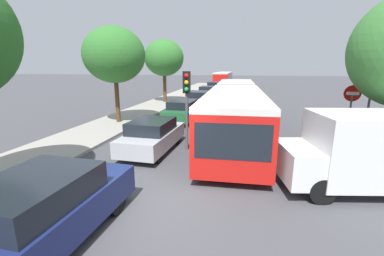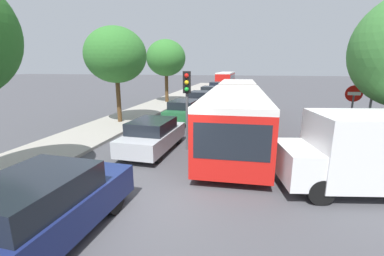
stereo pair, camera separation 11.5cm
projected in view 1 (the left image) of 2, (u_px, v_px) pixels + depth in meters
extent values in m
plane|color=#47474C|center=(156.00, 204.00, 6.88)|extent=(200.00, 200.00, 0.00)
cube|color=#9E998E|center=(171.00, 98.00, 28.83)|extent=(3.20, 53.77, 0.14)
cube|color=red|center=(234.00, 118.00, 11.76)|extent=(2.74, 9.35, 2.00)
cube|color=black|center=(235.00, 111.00, 11.67)|extent=(2.75, 8.98, 0.88)
cube|color=silver|center=(235.00, 94.00, 11.50)|extent=(2.74, 9.35, 0.20)
cube|color=red|center=(236.00, 97.00, 20.18)|extent=(2.66, 6.42, 2.00)
cube|color=black|center=(236.00, 92.00, 20.10)|extent=(2.68, 6.17, 0.88)
cube|color=silver|center=(236.00, 82.00, 19.92)|extent=(2.66, 6.42, 0.20)
cylinder|color=black|center=(235.00, 103.00, 16.67)|extent=(1.87, 1.03, 1.84)
cube|color=black|center=(233.00, 142.00, 7.29)|extent=(2.20, 0.16, 1.08)
cylinder|color=black|center=(263.00, 158.00, 8.92)|extent=(0.32, 0.99, 0.98)
cylinder|color=black|center=(203.00, 155.00, 9.27)|extent=(0.32, 0.99, 0.98)
cylinder|color=black|center=(253.00, 122.00, 14.61)|extent=(0.32, 0.99, 0.98)
cylinder|color=black|center=(216.00, 121.00, 14.96)|extent=(0.32, 0.99, 0.98)
cylinder|color=black|center=(249.00, 107.00, 20.19)|extent=(0.32, 0.99, 0.98)
cylinder|color=black|center=(222.00, 106.00, 20.54)|extent=(0.32, 0.99, 0.98)
cube|color=red|center=(223.00, 79.00, 48.62)|extent=(2.77, 11.60, 2.01)
cube|color=black|center=(223.00, 77.00, 48.54)|extent=(2.78, 11.02, 0.84)
cube|color=silver|center=(224.00, 73.00, 48.36)|extent=(2.77, 11.60, 0.20)
cylinder|color=black|center=(220.00, 82.00, 52.65)|extent=(0.32, 1.01, 1.00)
cylinder|color=black|center=(230.00, 82.00, 52.20)|extent=(0.32, 1.01, 1.00)
cylinder|color=black|center=(215.00, 84.00, 45.74)|extent=(0.32, 1.01, 1.00)
cylinder|color=black|center=(227.00, 84.00, 45.29)|extent=(0.32, 1.01, 1.00)
cube|color=navy|center=(42.00, 218.00, 5.17)|extent=(2.09, 4.51, 0.72)
cube|color=black|center=(33.00, 191.00, 4.92)|extent=(1.84, 2.40, 0.55)
cylinder|color=black|center=(62.00, 193.00, 6.76)|extent=(0.26, 0.69, 0.67)
cylinder|color=black|center=(115.00, 201.00, 6.39)|extent=(0.26, 0.69, 0.67)
cube|color=#B7BABF|center=(153.00, 138.00, 11.09)|extent=(1.88, 4.08, 0.65)
cube|color=black|center=(152.00, 126.00, 10.86)|extent=(1.66, 2.17, 0.50)
cylinder|color=black|center=(150.00, 136.00, 12.53)|extent=(0.24, 0.62, 0.61)
cylinder|color=black|center=(178.00, 137.00, 12.19)|extent=(0.24, 0.62, 0.61)
cylinder|color=black|center=(124.00, 152.00, 10.11)|extent=(0.24, 0.62, 0.61)
cylinder|color=black|center=(158.00, 155.00, 9.78)|extent=(0.24, 0.62, 0.61)
cube|color=#236638|center=(183.00, 113.00, 17.16)|extent=(1.90, 4.11, 0.65)
cube|color=black|center=(182.00, 104.00, 16.94)|extent=(1.67, 2.19, 0.50)
cylinder|color=black|center=(178.00, 113.00, 18.61)|extent=(0.24, 0.62, 0.61)
cylinder|color=black|center=(198.00, 114.00, 18.27)|extent=(0.24, 0.62, 0.61)
cylinder|color=black|center=(166.00, 120.00, 16.18)|extent=(0.24, 0.62, 0.61)
cylinder|color=black|center=(188.00, 121.00, 15.84)|extent=(0.24, 0.62, 0.61)
cube|color=#47474C|center=(198.00, 101.00, 22.95)|extent=(1.95, 4.22, 0.67)
cube|color=black|center=(198.00, 94.00, 22.72)|extent=(1.72, 2.24, 0.51)
cylinder|color=black|center=(194.00, 102.00, 24.44)|extent=(0.25, 0.64, 0.63)
cylinder|color=black|center=(209.00, 102.00, 24.09)|extent=(0.25, 0.64, 0.63)
cylinder|color=black|center=(186.00, 106.00, 21.94)|extent=(0.25, 0.64, 0.63)
cylinder|color=black|center=(203.00, 106.00, 21.59)|extent=(0.25, 0.64, 0.63)
cube|color=tan|center=(207.00, 93.00, 29.22)|extent=(1.89, 4.10, 0.65)
cube|color=black|center=(207.00, 88.00, 28.99)|extent=(1.67, 2.18, 0.50)
cylinder|color=black|center=(204.00, 94.00, 30.66)|extent=(0.24, 0.62, 0.61)
cylinder|color=black|center=(215.00, 95.00, 30.32)|extent=(0.24, 0.62, 0.61)
cylinder|color=black|center=(199.00, 97.00, 28.24)|extent=(0.24, 0.62, 0.61)
cylinder|color=black|center=(212.00, 97.00, 27.90)|extent=(0.24, 0.62, 0.61)
cube|color=#284799|center=(215.00, 89.00, 34.84)|extent=(2.08, 4.50, 0.72)
cube|color=black|center=(215.00, 84.00, 34.60)|extent=(1.83, 2.39, 0.55)
cylinder|color=black|center=(211.00, 90.00, 36.43)|extent=(0.26, 0.68, 0.67)
cylinder|color=black|center=(222.00, 90.00, 36.06)|extent=(0.26, 0.68, 0.67)
cylinder|color=black|center=(207.00, 92.00, 33.77)|extent=(0.26, 0.68, 0.67)
cylinder|color=black|center=(219.00, 92.00, 33.39)|extent=(0.26, 0.68, 0.67)
cube|color=white|center=(296.00, 162.00, 7.56)|extent=(1.22, 2.03, 1.00)
cylinder|color=black|center=(322.00, 191.00, 6.85)|extent=(0.75, 0.36, 0.72)
cylinder|color=black|center=(298.00, 167.00, 8.49)|extent=(0.75, 0.36, 0.72)
cylinder|color=#56595E|center=(187.00, 112.00, 10.99)|extent=(0.12, 0.12, 3.40)
cube|color=black|center=(187.00, 82.00, 10.70)|extent=(0.35, 0.28, 0.90)
sphere|color=red|center=(186.00, 76.00, 10.49)|extent=(0.18, 0.18, 0.18)
sphere|color=#EAAD14|center=(186.00, 82.00, 10.55)|extent=(0.18, 0.18, 0.18)
sphere|color=green|center=(186.00, 89.00, 10.62)|extent=(0.18, 0.18, 0.18)
cylinder|color=#56595E|center=(348.00, 122.00, 11.28)|extent=(0.08, 0.08, 2.40)
cylinder|color=red|center=(353.00, 93.00, 10.98)|extent=(0.70, 0.03, 0.70)
cube|color=white|center=(353.00, 93.00, 10.96)|extent=(0.50, 0.04, 0.14)
cylinder|color=#56595E|center=(368.00, 108.00, 11.36)|extent=(0.10, 0.10, 3.60)
cube|color=#197A38|center=(374.00, 73.00, 11.00)|extent=(0.14, 1.40, 0.28)
cube|color=#197A38|center=(372.00, 81.00, 11.08)|extent=(0.14, 1.40, 0.28)
cylinder|color=#51381E|center=(117.00, 100.00, 16.14)|extent=(0.27, 0.27, 3.01)
ellipsoid|color=#33752D|center=(114.00, 55.00, 15.49)|extent=(3.71, 3.71, 3.35)
ellipsoid|color=#33752D|center=(106.00, 63.00, 15.32)|extent=(2.23, 2.23, 1.84)
cylinder|color=#51381E|center=(165.00, 88.00, 25.37)|extent=(0.33, 0.33, 3.09)
ellipsoid|color=#33752D|center=(164.00, 58.00, 24.70)|extent=(3.77, 3.77, 3.46)
ellipsoid|color=#33752D|center=(165.00, 63.00, 25.02)|extent=(2.26, 2.26, 1.90)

